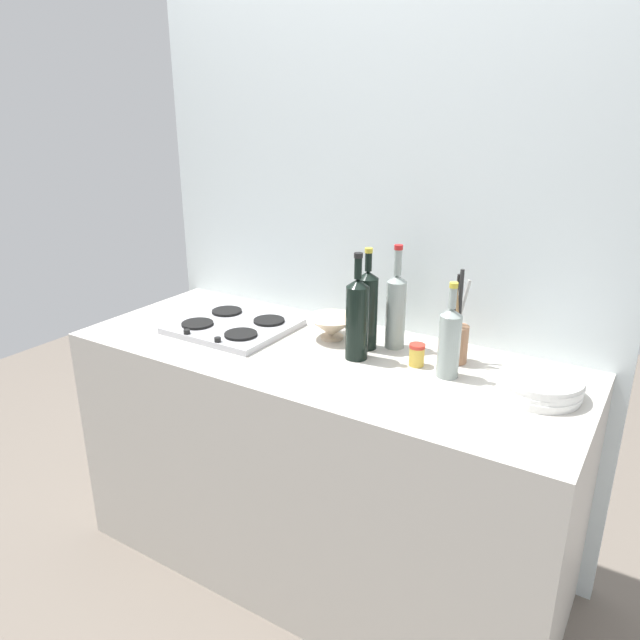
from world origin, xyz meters
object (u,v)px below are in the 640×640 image
stovetop_hob (234,326)px  mixing_bowl (332,327)px  utensil_crock (456,340)px  condiment_jar_front (417,355)px  wine_bottle_leftmost (449,341)px  wine_bottle_mid_right (367,309)px  wine_bottle_rightmost (357,317)px  plate_stack (540,386)px  wine_bottle_mid_left (396,309)px

stovetop_hob → mixing_bowl: 0.39m
stovetop_hob → utensil_crock: (0.83, 0.16, 0.06)m
condiment_jar_front → wine_bottle_leftmost: bearing=-12.4°
stovetop_hob → wine_bottle_mid_right: bearing=11.5°
wine_bottle_rightmost → mixing_bowl: size_ratio=1.94×
stovetop_hob → wine_bottle_leftmost: size_ratio=1.36×
stovetop_hob → wine_bottle_leftmost: (0.85, 0.03, 0.11)m
stovetop_hob → wine_bottle_leftmost: wine_bottle_leftmost is taller
mixing_bowl → plate_stack: bearing=-5.6°
stovetop_hob → wine_bottle_mid_right: size_ratio=1.17×
utensil_crock → condiment_jar_front: size_ratio=4.26×
wine_bottle_rightmost → wine_bottle_leftmost: bearing=4.6°
plate_stack → condiment_jar_front: condiment_jar_front is taller
plate_stack → wine_bottle_leftmost: (-0.28, -0.01, 0.09)m
wine_bottle_rightmost → mixing_bowl: 0.22m
wine_bottle_mid_left → wine_bottle_mid_right: size_ratio=1.02×
wine_bottle_mid_right → stovetop_hob: bearing=-168.5°
utensil_crock → stovetop_hob: bearing=-169.3°
stovetop_hob → wine_bottle_mid_right: wine_bottle_mid_right is taller
wine_bottle_mid_right → utensil_crock: 0.32m
plate_stack → wine_bottle_mid_left: (-0.53, 0.12, 0.11)m
stovetop_hob → wine_bottle_mid_left: 0.63m
wine_bottle_leftmost → wine_bottle_rightmost: bearing=-175.4°
condiment_jar_front → wine_bottle_rightmost: bearing=-165.6°
plate_stack → wine_bottle_leftmost: wine_bottle_leftmost is taller
wine_bottle_rightmost → mixing_bowl: bearing=145.3°
stovetop_hob → wine_bottle_mid_right: 0.54m
wine_bottle_mid_left → mixing_bowl: (-0.23, -0.05, -0.10)m
plate_stack → mixing_bowl: mixing_bowl is taller
wine_bottle_mid_right → wine_bottle_rightmost: (0.01, -0.10, 0.00)m
stovetop_hob → mixing_bowl: size_ratio=2.23×
wine_bottle_rightmost → utensil_crock: bearing=27.0°
wine_bottle_rightmost → mixing_bowl: (-0.16, 0.11, -0.10)m
wine_bottle_mid_left → mixing_bowl: 0.25m
plate_stack → condiment_jar_front: (-0.40, 0.01, 0.01)m
wine_bottle_leftmost → wine_bottle_mid_right: bearing=167.4°
wine_bottle_mid_right → condiment_jar_front: bearing=-12.8°
wine_bottle_rightmost → utensil_crock: wine_bottle_rightmost is taller
mixing_bowl → wine_bottle_mid_right: bearing=-5.5°
wine_bottle_mid_left → wine_bottle_rightmost: wine_bottle_mid_left is taller
wine_bottle_mid_right → condiment_jar_front: (0.21, -0.05, -0.11)m
stovetop_hob → mixing_bowl: mixing_bowl is taller
wine_bottle_mid_left → condiment_jar_front: (0.13, -0.11, -0.10)m
wine_bottle_leftmost → condiment_jar_front: (-0.12, 0.03, -0.08)m
mixing_bowl → utensil_crock: 0.46m
stovetop_hob → wine_bottle_rightmost: (0.53, 0.01, 0.13)m
plate_stack → utensil_crock: 0.33m
stovetop_hob → utensil_crock: 0.84m
wine_bottle_mid_right → wine_bottle_rightmost: bearing=-81.9°
wine_bottle_leftmost → utensil_crock: size_ratio=0.97×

